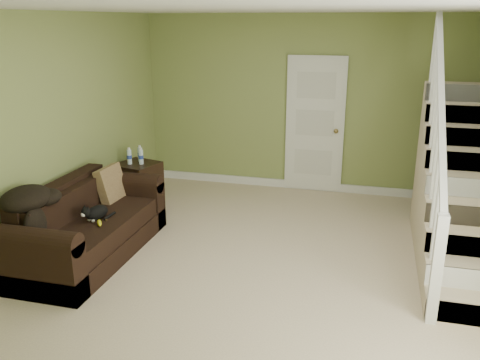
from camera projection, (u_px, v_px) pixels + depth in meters
The scene contains 15 objects.
floor at pixel (270, 268), 5.36m from camera, with size 5.00×5.50×0.01m, color tan.
ceiling at pixel (275, 9), 4.58m from camera, with size 5.00×5.50×0.01m, color white.
wall_back at pixel (309, 105), 7.50m from camera, with size 5.00×0.04×2.60m, color #83934F.
wall_front at pixel (158, 283), 2.44m from camera, with size 5.00×0.04×2.60m, color #83934F.
wall_left at pixel (50, 134), 5.58m from camera, with size 0.04×5.50×2.60m, color #83934F.
baseboard_back at pixel (306, 185), 7.85m from camera, with size 5.00×0.04×0.12m, color white.
baseboard_left at pixel (64, 238), 5.95m from camera, with size 0.04×5.50×0.12m, color white.
door at pixel (315, 125), 7.53m from camera, with size 0.86×0.12×2.02m.
staircase at pixel (467, 198), 5.57m from camera, with size 1.00×2.51×2.82m.
sofa at pixel (87, 229), 5.57m from camera, with size 0.89×2.06×0.82m.
side_table at pixel (139, 184), 7.10m from camera, with size 0.63×0.63×0.84m.
cat at pixel (96, 213), 5.46m from camera, with size 0.24×0.43×0.20m.
banana at pixel (99, 223), 5.34m from camera, with size 0.05×0.17×0.05m, color gold.
throw_pillow at pixel (111, 184), 6.08m from camera, with size 0.11×0.44×0.44m, color #4E311F.
throw_blanket at pixel (26, 198), 4.94m from camera, with size 0.43×0.56×0.23m, color black.
Camera 1 is at (0.94, -4.75, 2.51)m, focal length 38.00 mm.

